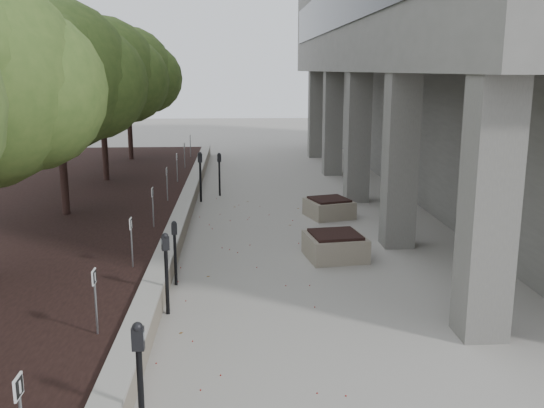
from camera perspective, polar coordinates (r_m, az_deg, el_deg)
name	(u,v)px	position (r m, az deg, el deg)	size (l,w,h in m)	color
ground	(265,372)	(8.64, -0.69, -15.51)	(90.00, 90.00, 0.00)	gray
retaining_wall	(185,209)	(17.12, -8.20, -0.49)	(0.39, 26.00, 0.50)	gray
planting_bed	(51,213)	(17.83, -20.04, -0.78)	(7.00, 26.00, 0.40)	black
crabapple_tree_3	(59,108)	(16.28, -19.43, 8.48)	(4.60, 4.00, 5.44)	#38531F
crabapple_tree_4	(102,99)	(21.12, -15.71, 9.49)	(4.60, 4.00, 5.44)	#38531F
crabapple_tree_5	(128,93)	(26.03, -13.38, 10.09)	(4.60, 4.00, 5.44)	#38531F
parking_sign_2	(96,302)	(8.95, -16.25, -8.84)	(0.04, 0.22, 0.96)	black
parking_sign_3	(132,243)	(11.74, -13.06, -3.56)	(0.04, 0.22, 0.96)	black
parking_sign_4	(153,207)	(14.62, -11.13, -0.32)	(0.04, 0.22, 0.96)	black
parking_sign_5	(167,184)	(17.53, -9.84, 1.85)	(0.04, 0.22, 0.96)	black
parking_sign_6	(177,168)	(20.47, -8.92, 3.40)	(0.04, 0.22, 0.96)	black
parking_sign_7	(185,155)	(23.43, -8.22, 4.56)	(0.04, 0.22, 0.96)	black
parking_sign_8	(190,146)	(26.39, -7.69, 5.46)	(0.04, 0.22, 0.96)	black
parking_meter_1	(141,388)	(6.88, -12.26, -16.53)	(0.15, 0.11, 1.50)	black
parking_meter_2	(167,274)	(10.38, -9.89, -6.49)	(0.14, 0.10, 1.43)	black
parking_meter_3	(175,253)	(11.76, -9.10, -4.59)	(0.13, 0.09, 1.28)	black
parking_meter_4	(219,174)	(19.96, -4.97, 2.80)	(0.14, 0.10, 1.43)	black
parking_meter_5	(200,177)	(19.07, -6.75, 2.54)	(0.16, 0.11, 1.58)	black
planter_front	(335,245)	(13.43, 5.95, -3.89)	(1.22, 1.22, 0.57)	gray
planter_back	(329,208)	(17.15, 5.39, -0.33)	(1.15, 1.15, 0.54)	gray
berry_scatter	(250,260)	(13.26, -2.12, -5.29)	(3.30, 14.10, 0.02)	#97120B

